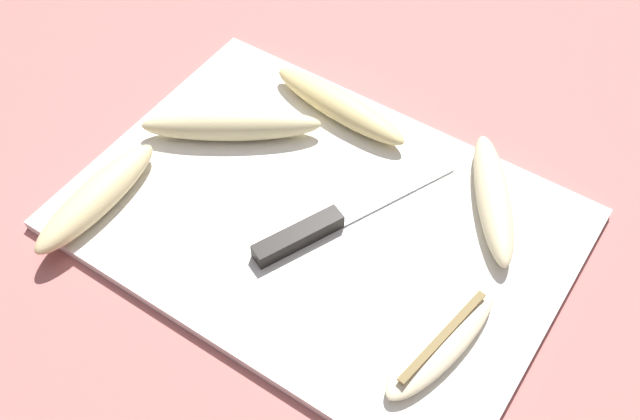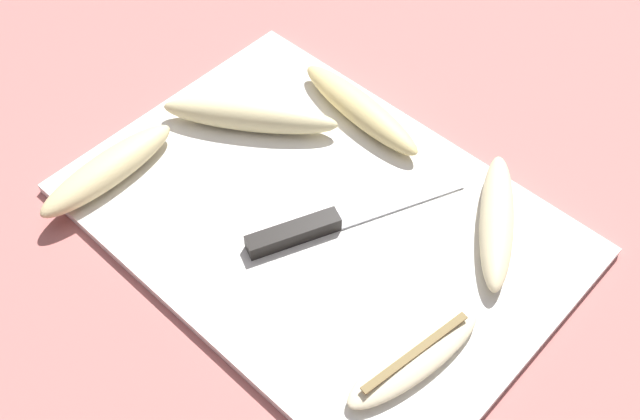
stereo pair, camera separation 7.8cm
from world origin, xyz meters
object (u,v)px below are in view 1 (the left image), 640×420
Objects in this scene: knife at (319,226)px; banana_soft_right at (231,125)px; banana_cream_curved at (493,198)px; banana_ripe_center at (97,197)px; banana_golden_short at (339,105)px; banana_bright_far at (442,341)px.

knife is 1.23× the size of banana_soft_right.
banana_soft_right is 0.30m from banana_cream_curved.
banana_ripe_center is at bearing -129.99° from knife.
knife is 0.19m from banana_cream_curved.
knife is at bearing -136.59° from banana_cream_curved.
banana_soft_right reaches higher than knife.
knife is 0.17m from banana_soft_right.
banana_golden_short and banana_cream_curved have the same top height.
banana_cream_curved is (0.13, 0.13, 0.01)m from knife.
banana_ripe_center is at bearing -171.89° from banana_bright_far.
knife is at bearing -19.94° from banana_soft_right.
banana_golden_short is 0.21m from banana_cream_curved.
banana_bright_far is (0.33, -0.11, -0.01)m from banana_soft_right.
banana_cream_curved is (0.21, -0.03, -0.00)m from banana_golden_short.
banana_ripe_center reaches higher than banana_bright_far.
banana_bright_far is at bearing -79.17° from banana_cream_curved.
banana_ripe_center is (-0.21, -0.10, 0.01)m from knife.
banana_golden_short is at bearing 139.97° from knife.
banana_soft_right reaches higher than banana_bright_far.
banana_cream_curved is at bearing 67.48° from knife.
banana_ripe_center is 0.42m from banana_cream_curved.
banana_soft_right is 1.19× the size of banana_bright_far.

